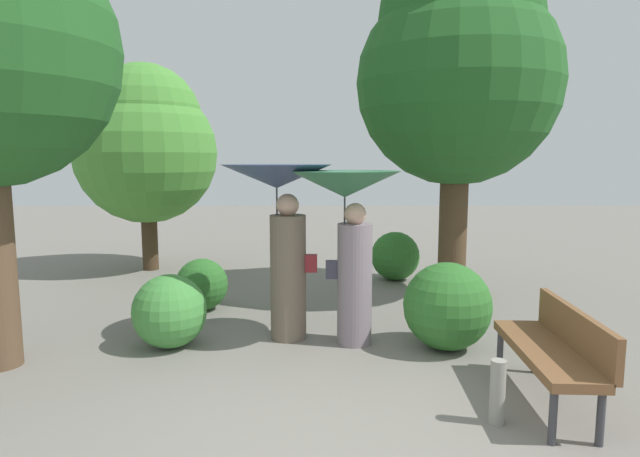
# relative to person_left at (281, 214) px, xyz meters

# --- Properties ---
(ground_plane) EXTENTS (40.00, 40.00, 0.00)m
(ground_plane) POSITION_rel_person_left_xyz_m (0.45, -2.50, -1.45)
(ground_plane) COLOR slate
(person_left) EXTENTS (1.25, 1.25, 2.01)m
(person_left) POSITION_rel_person_left_xyz_m (0.00, 0.00, 0.00)
(person_left) COLOR #6B5B4C
(person_left) RESTS_ON ground
(person_right) EXTENTS (1.22, 1.22, 1.94)m
(person_right) POSITION_rel_person_left_xyz_m (0.75, -0.19, -0.02)
(person_right) COLOR gray
(person_right) RESTS_ON ground
(park_bench) EXTENTS (0.59, 1.53, 0.83)m
(park_bench) POSITION_rel_person_left_xyz_m (2.39, -1.74, -0.94)
(park_bench) COLOR #38383D
(park_bench) RESTS_ON ground
(tree_near_right) EXTENTS (2.97, 2.97, 5.20)m
(tree_near_right) POSITION_rel_person_left_xyz_m (2.50, 1.97, 1.98)
(tree_near_right) COLOR #4C3823
(tree_near_right) RESTS_ON ground
(tree_mid_left) EXTENTS (2.58, 2.58, 3.79)m
(tree_mid_left) POSITION_rel_person_left_xyz_m (-2.68, 3.92, 0.92)
(tree_mid_left) COLOR #42301E
(tree_mid_left) RESTS_ON ground
(bush_path_left) EXTENTS (0.83, 0.83, 0.83)m
(bush_path_left) POSITION_rel_person_left_xyz_m (1.79, 2.98, -1.04)
(bush_path_left) COLOR #2D6B28
(bush_path_left) RESTS_ON ground
(bush_path_right) EXTENTS (0.72, 0.72, 0.72)m
(bush_path_right) POSITION_rel_person_left_xyz_m (-1.17, 1.17, -1.09)
(bush_path_right) COLOR #2D6B28
(bush_path_right) RESTS_ON ground
(bush_behind_bench) EXTENTS (0.81, 0.81, 0.81)m
(bush_behind_bench) POSITION_rel_person_left_xyz_m (-1.22, -0.29, -1.04)
(bush_behind_bench) COLOR #428C3D
(bush_behind_bench) RESTS_ON ground
(bush_far_side) EXTENTS (0.96, 0.96, 0.96)m
(bush_far_side) POSITION_rel_person_left_xyz_m (1.82, -0.40, -0.97)
(bush_far_side) COLOR #2D6B28
(bush_far_side) RESTS_ON ground
(path_marker_post) EXTENTS (0.12, 0.12, 0.52)m
(path_marker_post) POSITION_rel_person_left_xyz_m (1.80, -2.08, -1.19)
(path_marker_post) COLOR gray
(path_marker_post) RESTS_ON ground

